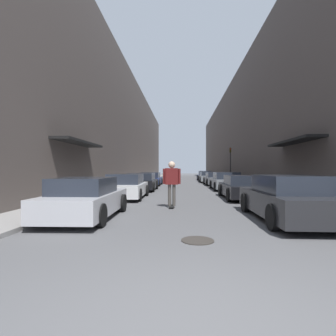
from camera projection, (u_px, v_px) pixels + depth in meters
The scene contains 18 objects.
ground at pixel (183, 184), 27.37m from camera, with size 137.52×137.52×0.00m, color #515154.
curb_strip_left at pixel (144, 180), 33.87m from camera, with size 1.80×62.51×0.12m.
curb_strip_right at pixel (222, 181), 33.35m from camera, with size 1.80×62.51×0.12m.
building_row_left at pixel (122, 132), 34.05m from camera, with size 4.90×62.51×12.71m.
building_row_right at pixel (245, 133), 33.22m from camera, with size 4.90×62.51×12.16m.
parked_car_left_0 at pixel (86, 199), 8.11m from camera, with size 1.87×4.10×1.26m.
parked_car_left_1 at pixel (126, 187), 13.63m from camera, with size 1.94×4.17×1.28m.
parked_car_left_2 at pixel (142, 182), 18.70m from camera, with size 2.07×4.12×1.25m.
parked_car_left_3 at pixel (151, 179), 24.65m from camera, with size 1.95×4.67×1.23m.
parked_car_right_0 at pixel (288, 199), 7.80m from camera, with size 2.02×4.59×1.34m.
parked_car_right_1 at pixel (243, 187), 13.48m from camera, with size 2.05×4.48×1.21m.
parked_car_right_2 at pixel (226, 181), 19.28m from camera, with size 2.03×4.40×1.31m.
parked_car_right_3 at pixel (215, 179), 25.02m from camera, with size 1.91×4.79×1.20m.
parked_car_right_4 at pixel (208, 177), 30.52m from camera, with size 2.00×4.68×1.24m.
parked_car_right_5 at pixel (205, 176), 35.77m from camera, with size 1.93×4.49×1.30m.
skateboarder at pixel (172, 179), 10.36m from camera, with size 0.70×0.78×1.83m.
manhole_cover at pixel (198, 240), 5.56m from camera, with size 0.70×0.70×0.02m.
traffic_light at pixel (230, 162), 24.53m from camera, with size 0.16×0.22×3.41m.
Camera 1 is at (-0.12, -2.41, 1.52)m, focal length 28.00 mm.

